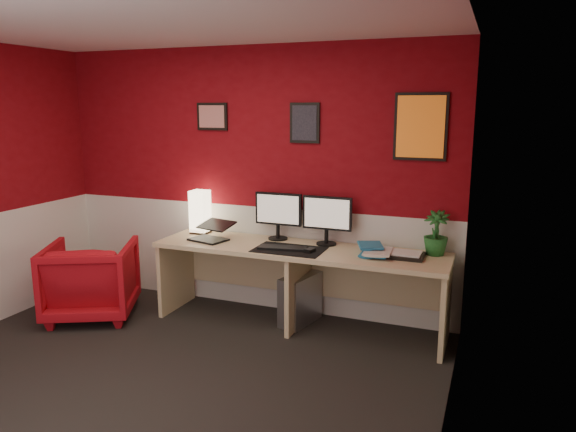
# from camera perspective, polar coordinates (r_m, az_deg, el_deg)

# --- Properties ---
(ground) EXTENTS (4.00, 3.50, 0.01)m
(ground) POSITION_cam_1_polar(r_m,az_deg,el_deg) (4.15, -14.52, -16.93)
(ground) COLOR black
(ground) RESTS_ON ground
(ceiling) EXTENTS (4.00, 3.50, 0.01)m
(ceiling) POSITION_cam_1_polar(r_m,az_deg,el_deg) (3.71, -16.58, 19.54)
(ceiling) COLOR white
(ceiling) RESTS_ON ground
(wall_back) EXTENTS (4.00, 0.01, 2.50)m
(wall_back) POSITION_cam_1_polar(r_m,az_deg,el_deg) (5.22, -3.98, 3.75)
(wall_back) COLOR maroon
(wall_back) RESTS_ON ground
(wall_right) EXTENTS (0.01, 3.50, 2.50)m
(wall_right) POSITION_cam_1_polar(r_m,az_deg,el_deg) (3.02, 16.72, -2.48)
(wall_right) COLOR maroon
(wall_right) RESTS_ON ground
(wainscot_back) EXTENTS (4.00, 0.01, 1.00)m
(wainscot_back) POSITION_cam_1_polar(r_m,az_deg,el_deg) (5.37, -3.89, -4.22)
(wainscot_back) COLOR silver
(wainscot_back) RESTS_ON ground
(wainscot_right) EXTENTS (0.01, 3.50, 1.00)m
(wainscot_right) POSITION_cam_1_polar(r_m,az_deg,el_deg) (3.27, 15.84, -15.32)
(wainscot_right) COLOR silver
(wainscot_right) RESTS_ON ground
(desk) EXTENTS (2.60, 0.65, 0.73)m
(desk) POSITION_cam_1_polar(r_m,az_deg,el_deg) (4.88, 1.11, -7.48)
(desk) COLOR #D2BC86
(desk) RESTS_ON ground
(shoji_lamp) EXTENTS (0.16, 0.16, 0.40)m
(shoji_lamp) POSITION_cam_1_polar(r_m,az_deg,el_deg) (5.34, -9.21, 0.32)
(shoji_lamp) COLOR #FFE5B2
(shoji_lamp) RESTS_ON desk
(laptop) EXTENTS (0.38, 0.30, 0.22)m
(laptop) POSITION_cam_1_polar(r_m,az_deg,el_deg) (5.05, -8.40, -1.35)
(laptop) COLOR black
(laptop) RESTS_ON desk
(monitor_left) EXTENTS (0.45, 0.06, 0.58)m
(monitor_left) POSITION_cam_1_polar(r_m,az_deg,el_deg) (5.01, -1.08, 0.77)
(monitor_left) COLOR black
(monitor_left) RESTS_ON desk
(monitor_right) EXTENTS (0.45, 0.06, 0.58)m
(monitor_right) POSITION_cam_1_polar(r_m,az_deg,el_deg) (4.82, 4.08, 0.33)
(monitor_right) COLOR black
(monitor_right) RESTS_ON desk
(desk_mat) EXTENTS (0.60, 0.38, 0.01)m
(desk_mat) POSITION_cam_1_polar(r_m,az_deg,el_deg) (4.70, 0.13, -3.54)
(desk_mat) COLOR black
(desk_mat) RESTS_ON desk
(keyboard) EXTENTS (0.44, 0.21, 0.02)m
(keyboard) POSITION_cam_1_polar(r_m,az_deg,el_deg) (4.71, -0.58, -3.34)
(keyboard) COLOR black
(keyboard) RESTS_ON desk_mat
(mouse) EXTENTS (0.08, 0.11, 0.03)m
(mouse) POSITION_cam_1_polar(r_m,az_deg,el_deg) (4.61, 2.32, -3.61)
(mouse) COLOR black
(mouse) RESTS_ON desk_mat
(book_bottom) EXTENTS (0.23, 0.31, 0.03)m
(book_bottom) POSITION_cam_1_polar(r_m,az_deg,el_deg) (4.62, 7.78, -3.76)
(book_bottom) COLOR teal
(book_bottom) RESTS_ON desk
(book_middle) EXTENTS (0.24, 0.32, 0.02)m
(book_middle) POSITION_cam_1_polar(r_m,az_deg,el_deg) (4.57, 8.05, -3.62)
(book_middle) COLOR silver
(book_middle) RESTS_ON book_bottom
(book_top) EXTENTS (0.27, 0.32, 0.02)m
(book_top) POSITION_cam_1_polar(r_m,az_deg,el_deg) (4.63, 7.42, -3.11)
(book_top) COLOR teal
(book_top) RESTS_ON book_middle
(zen_tray) EXTENTS (0.35, 0.25, 0.03)m
(zen_tray) POSITION_cam_1_polar(r_m,az_deg,el_deg) (4.58, 11.92, -4.05)
(zen_tray) COLOR black
(zen_tray) RESTS_ON desk
(potted_plant) EXTENTS (0.24, 0.24, 0.37)m
(potted_plant) POSITION_cam_1_polar(r_m,az_deg,el_deg) (4.67, 15.27, -1.73)
(potted_plant) COLOR #19591E
(potted_plant) RESTS_ON desk
(pc_tower) EXTENTS (0.29, 0.48, 0.45)m
(pc_tower) POSITION_cam_1_polar(r_m,az_deg,el_deg) (5.00, 1.29, -8.70)
(pc_tower) COLOR #99999E
(pc_tower) RESTS_ON ground
(armchair) EXTENTS (1.03, 1.04, 0.71)m
(armchair) POSITION_cam_1_polar(r_m,az_deg,el_deg) (5.43, -19.94, -6.29)
(armchair) COLOR #B0101A
(armchair) RESTS_ON ground
(art_left) EXTENTS (0.32, 0.02, 0.26)m
(art_left) POSITION_cam_1_polar(r_m,az_deg,el_deg) (5.34, -7.96, 10.30)
(art_left) COLOR red
(art_left) RESTS_ON wall_back
(art_center) EXTENTS (0.28, 0.02, 0.36)m
(art_center) POSITION_cam_1_polar(r_m,az_deg,el_deg) (4.95, 1.77, 9.74)
(art_center) COLOR black
(art_center) RESTS_ON wall_back
(art_right) EXTENTS (0.44, 0.02, 0.56)m
(art_right) POSITION_cam_1_polar(r_m,az_deg,el_deg) (4.71, 13.75, 9.08)
(art_right) COLOR orange
(art_right) RESTS_ON wall_back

